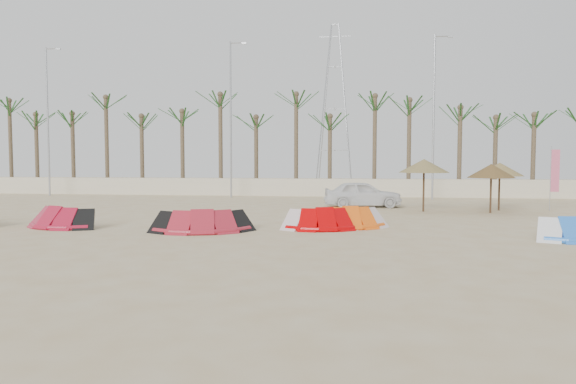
# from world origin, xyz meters

# --- Properties ---
(ground) EXTENTS (120.00, 120.00, 0.00)m
(ground) POSITION_xyz_m (0.00, 0.00, 0.00)
(ground) COLOR beige
(ground) RESTS_ON ground
(boundary_wall) EXTENTS (60.00, 0.30, 1.30)m
(boundary_wall) POSITION_xyz_m (0.00, 22.00, 0.65)
(boundary_wall) COLOR beige
(boundary_wall) RESTS_ON ground
(palm_line) EXTENTS (52.00, 4.00, 7.70)m
(palm_line) POSITION_xyz_m (0.67, 23.50, 6.44)
(palm_line) COLOR brown
(palm_line) RESTS_ON ground
(lamp_a) EXTENTS (1.25, 0.14, 11.00)m
(lamp_a) POSITION_xyz_m (-19.96, 20.00, 5.77)
(lamp_a) COLOR #A5A8AD
(lamp_a) RESTS_ON ground
(lamp_b) EXTENTS (1.25, 0.14, 11.00)m
(lamp_b) POSITION_xyz_m (-5.96, 20.00, 5.77)
(lamp_b) COLOR #A5A8AD
(lamp_b) RESTS_ON ground
(lamp_c) EXTENTS (1.25, 0.14, 11.00)m
(lamp_c) POSITION_xyz_m (8.04, 20.00, 5.77)
(lamp_c) COLOR #A5A8AD
(lamp_c) RESTS_ON ground
(pylon) EXTENTS (3.00, 3.00, 14.00)m
(pylon) POSITION_xyz_m (1.00, 28.00, 0.00)
(pylon) COLOR #A5A8AD
(pylon) RESTS_ON ground
(kite_red_left) EXTENTS (3.74, 2.50, 0.90)m
(kite_red_left) POSITION_xyz_m (-8.72, 3.39, 0.42)
(kite_red_left) COLOR #AF132D
(kite_red_left) RESTS_ON ground
(kite_red_mid) EXTENTS (3.98, 2.46, 0.90)m
(kite_red_mid) POSITION_xyz_m (-2.76, 2.93, 0.42)
(kite_red_mid) COLOR #AC1F2E
(kite_red_mid) RESTS_ON ground
(kite_red_right) EXTENTS (3.42, 2.21, 0.90)m
(kite_red_right) POSITION_xyz_m (1.67, 4.18, 0.42)
(kite_red_right) COLOR #C80002
(kite_red_right) RESTS_ON ground
(kite_orange) EXTENTS (3.20, 2.08, 0.90)m
(kite_orange) POSITION_xyz_m (2.66, 4.80, 0.42)
(kite_orange) COLOR #FF5F0F
(kite_orange) RESTS_ON ground
(parasol_left) EXTENTS (2.59, 2.59, 2.73)m
(parasol_left) POSITION_xyz_m (6.35, 11.43, 2.37)
(parasol_left) COLOR #4C331E
(parasol_left) RESTS_ON ground
(parasol_mid) EXTENTS (2.35, 2.35, 2.48)m
(parasol_mid) POSITION_xyz_m (9.62, 11.19, 2.12)
(parasol_mid) COLOR #4C331E
(parasol_mid) RESTS_ON ground
(parasol_right) EXTENTS (2.46, 2.46, 2.53)m
(parasol_right) POSITION_xyz_m (10.40, 12.61, 2.18)
(parasol_right) COLOR #4C331E
(parasol_right) RESTS_ON ground
(flag_pink) EXTENTS (0.45, 0.05, 3.41)m
(flag_pink) POSITION_xyz_m (13.15, 12.71, 2.02)
(flag_pink) COLOR #A5A8AD
(flag_pink) RESTS_ON ground
(car) EXTENTS (4.57, 2.30, 1.49)m
(car) POSITION_xyz_m (3.25, 13.64, 0.75)
(car) COLOR white
(car) RESTS_ON ground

